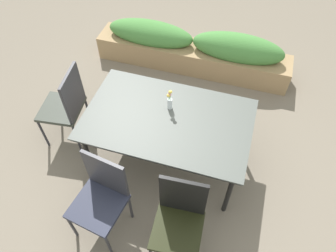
% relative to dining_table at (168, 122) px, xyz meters
% --- Properties ---
extents(ground_plane, '(12.00, 12.00, 0.00)m').
position_rel_dining_table_xyz_m(ground_plane, '(-0.00, -0.06, -0.69)').
color(ground_plane, '#756B5B').
extents(dining_table, '(1.68, 1.04, 0.74)m').
position_rel_dining_table_xyz_m(dining_table, '(0.00, 0.00, 0.00)').
color(dining_table, '#4C514C').
rests_on(dining_table, ground).
extents(chair_end_left, '(0.50, 0.50, 1.02)m').
position_rel_dining_table_xyz_m(chair_end_left, '(-1.19, 0.01, -0.12)').
color(chair_end_left, '#32382F').
rests_on(chair_end_left, ground).
extents(chair_near_left, '(0.51, 0.51, 0.95)m').
position_rel_dining_table_xyz_m(chair_near_left, '(-0.36, -0.87, -0.15)').
color(chair_near_left, '#26293B').
rests_on(chair_near_left, ground).
extents(chair_near_right, '(0.46, 0.46, 0.97)m').
position_rel_dining_table_xyz_m(chair_near_right, '(0.37, -0.87, -0.15)').
color(chair_near_right, black).
rests_on(chair_near_right, ground).
extents(flower_vase, '(0.05, 0.05, 0.25)m').
position_rel_dining_table_xyz_m(flower_vase, '(-0.03, 0.14, 0.16)').
color(flower_vase, silver).
rests_on(flower_vase, dining_table).
extents(planter_box, '(2.79, 0.46, 0.68)m').
position_rel_dining_table_xyz_m(planter_box, '(-0.14, 1.69, -0.38)').
color(planter_box, '#9E7F56').
rests_on(planter_box, ground).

